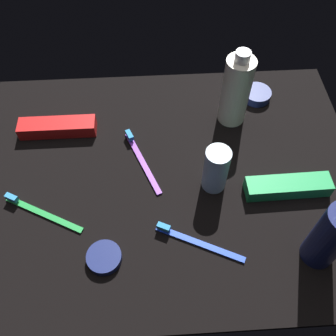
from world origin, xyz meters
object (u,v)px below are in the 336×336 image
at_px(toothbrush_purple, 141,158).
at_px(toothbrush_green, 39,211).
at_px(toothpaste_box_green, 288,187).
at_px(cream_tin_left, 104,257).
at_px(deodorant_stick, 216,169).
at_px(toothbrush_blue, 194,241).
at_px(toothpaste_box_red, 58,127).
at_px(cream_tin_right, 257,95).
at_px(bodywash_bottle, 236,90).
at_px(lotion_bottle, 331,237).

distance_m(toothbrush_purple, toothbrush_green, 0.24).
relative_size(toothpaste_box_green, cream_tin_left, 2.68).
xyz_separation_m(deodorant_stick, toothbrush_blue, (-0.05, -0.13, -0.05)).
bearing_deg(toothpaste_box_red, cream_tin_right, 9.99).
distance_m(bodywash_bottle, toothpaste_box_green, 0.24).
distance_m(toothbrush_blue, cream_tin_left, 0.17).
distance_m(toothpaste_box_red, cream_tin_right, 0.49).
relative_size(bodywash_bottle, deodorant_stick, 1.76).
bearing_deg(cream_tin_right, toothbrush_blue, -117.16).
height_order(toothbrush_green, cream_tin_left, toothbrush_green).
distance_m(toothbrush_blue, toothpaste_box_red, 0.41).
distance_m(bodywash_bottle, toothbrush_blue, 0.35).
height_order(toothpaste_box_red, toothpaste_box_green, same).
distance_m(lotion_bottle, toothbrush_green, 0.55).
bearing_deg(bodywash_bottle, toothbrush_purple, -152.76).
xyz_separation_m(deodorant_stick, toothpaste_box_green, (0.15, -0.03, -0.04)).
relative_size(toothpaste_box_red, toothpaste_box_green, 1.00).
height_order(deodorant_stick, toothbrush_purple, deodorant_stick).
bearing_deg(deodorant_stick, toothpaste_box_green, -9.64).
bearing_deg(toothbrush_purple, toothpaste_box_green, -18.08).
relative_size(lotion_bottle, toothpaste_box_green, 1.03).
height_order(toothbrush_purple, cream_tin_right, same).
distance_m(toothpaste_box_green, cream_tin_left, 0.40).
relative_size(deodorant_stick, cream_tin_right, 1.56).
distance_m(lotion_bottle, bodywash_bottle, 0.37).
height_order(bodywash_bottle, toothpaste_box_green, bodywash_bottle).
distance_m(toothbrush_green, toothpaste_box_red, 0.21).
xyz_separation_m(bodywash_bottle, cream_tin_right, (0.07, 0.06, -0.08)).
relative_size(bodywash_bottle, toothbrush_purple, 1.13).
xyz_separation_m(lotion_bottle, bodywash_bottle, (-0.11, 0.35, 0.01)).
bearing_deg(bodywash_bottle, cream_tin_left, -130.56).
relative_size(toothbrush_green, toothpaste_box_green, 0.94).
relative_size(toothbrush_green, toothpaste_box_red, 0.94).
relative_size(toothpaste_box_red, cream_tin_left, 2.68).
relative_size(toothbrush_green, cream_tin_right, 2.35).
xyz_separation_m(deodorant_stick, cream_tin_right, (0.14, 0.25, -0.04)).
bearing_deg(toothbrush_blue, lotion_bottle, -9.42).
bearing_deg(toothbrush_purple, cream_tin_left, -107.54).
height_order(toothbrush_purple, toothbrush_blue, same).
distance_m(deodorant_stick, toothpaste_box_green, 0.16).
relative_size(lotion_bottle, toothbrush_blue, 1.08).
height_order(bodywash_bottle, cream_tin_left, bodywash_bottle).
xyz_separation_m(deodorant_stick, toothpaste_box_red, (-0.34, 0.17, -0.04)).
bearing_deg(bodywash_bottle, lotion_bottle, -73.05).
relative_size(bodywash_bottle, cream_tin_right, 2.75).
bearing_deg(cream_tin_right, lotion_bottle, -85.40).
bearing_deg(lotion_bottle, toothpaste_box_green, 99.30).
xyz_separation_m(lotion_bottle, toothpaste_box_green, (-0.02, 0.14, -0.06)).
xyz_separation_m(toothpaste_box_green, cream_tin_left, (-0.38, -0.13, -0.01)).
xyz_separation_m(toothpaste_box_red, cream_tin_left, (0.12, -0.32, -0.01)).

